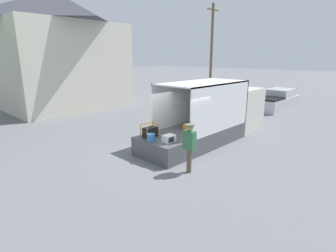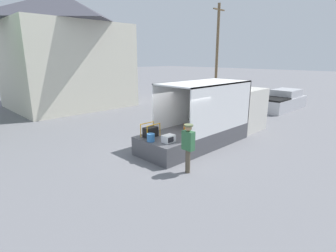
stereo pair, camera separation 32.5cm
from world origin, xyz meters
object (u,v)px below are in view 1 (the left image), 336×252
object	(u,v)px
box_truck	(223,117)
microwave	(169,139)
portable_generator	(151,132)
worker_person	(189,143)
utility_pole	(211,50)
pickup_truck_silver	(277,101)
orange_bucket	(151,138)

from	to	relation	value
box_truck	microwave	world-z (taller)	box_truck
portable_generator	worker_person	size ratio (longest dim) A/B	0.41
microwave	worker_person	distance (m)	1.31
portable_generator	utility_pole	distance (m)	18.89
microwave	pickup_truck_silver	xyz separation A→B (m)	(14.11, 1.32, -0.30)
orange_bucket	utility_pole	xyz separation A→B (m)	(16.90, 8.96, 3.83)
microwave	portable_generator	size ratio (longest dim) A/B	0.64
portable_generator	utility_pole	xyz separation A→B (m)	(16.47, 8.46, 3.77)
box_truck	pickup_truck_silver	bearing A→B (deg)	4.85
orange_bucket	utility_pole	world-z (taller)	utility_pole
box_truck	pickup_truck_silver	xyz separation A→B (m)	(9.37, 0.80, -0.34)
utility_pole	microwave	bearing A→B (deg)	-149.95
microwave	portable_generator	distance (m)	1.06
pickup_truck_silver	portable_generator	bearing A→B (deg)	-178.96
orange_bucket	pickup_truck_silver	bearing A→B (deg)	2.97
orange_bucket	pickup_truck_silver	size ratio (longest dim) A/B	0.06
orange_bucket	worker_person	size ratio (longest dim) A/B	0.18
portable_generator	microwave	bearing A→B (deg)	-89.48
portable_generator	orange_bucket	distance (m)	0.66
portable_generator	box_truck	bearing A→B (deg)	-6.46
microwave	box_truck	bearing A→B (deg)	6.28
portable_generator	utility_pole	world-z (taller)	utility_pole
orange_bucket	utility_pole	size ratio (longest dim) A/B	0.03
microwave	pickup_truck_silver	bearing A→B (deg)	5.33
microwave	orange_bucket	size ratio (longest dim) A/B	1.48
box_truck	utility_pole	distance (m)	15.26
box_truck	utility_pole	xyz separation A→B (m)	(11.72, 9.00, 3.81)
microwave	utility_pole	bearing A→B (deg)	30.05
box_truck	orange_bucket	xyz separation A→B (m)	(-5.18, 0.04, -0.02)
portable_generator	pickup_truck_silver	world-z (taller)	pickup_truck_silver
box_truck	utility_pole	bearing A→B (deg)	37.52
orange_bucket	portable_generator	bearing A→B (deg)	49.04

